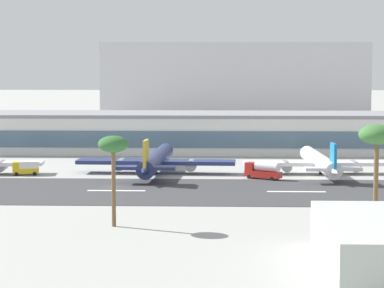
{
  "coord_description": "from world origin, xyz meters",
  "views": [
    {
      "loc": [
        22.9,
        -167.35,
        25.57
      ],
      "look_at": [
        15.62,
        33.34,
        6.07
      ],
      "focal_mm": 74.99,
      "sensor_mm": 36.0,
      "label": 1
    }
  ],
  "objects_px": {
    "distant_hotel_block": "(234,83)",
    "service_box_truck_0": "(26,168)",
    "airliner_blue_tail_gate_2": "(321,162)",
    "palm_tree_0": "(377,138)",
    "palm_tree_2": "(113,148)",
    "terminal_building": "(167,132)",
    "airliner_gold_tail_gate_1": "(155,161)",
    "service_fuel_truck_1": "(263,170)"
  },
  "relations": [
    {
      "from": "terminal_building",
      "to": "distant_hotel_block",
      "type": "xyz_separation_m",
      "value": [
        22.29,
        127.41,
        12.27
      ]
    },
    {
      "from": "terminal_building",
      "to": "airliner_blue_tail_gate_2",
      "type": "height_order",
      "value": "terminal_building"
    },
    {
      "from": "terminal_building",
      "to": "palm_tree_2",
      "type": "bearing_deg",
      "value": -90.44
    },
    {
      "from": "airliner_gold_tail_gate_1",
      "to": "service_box_truck_0",
      "type": "distance_m",
      "value": 30.65
    },
    {
      "from": "airliner_blue_tail_gate_2",
      "to": "service_box_truck_0",
      "type": "height_order",
      "value": "airliner_blue_tail_gate_2"
    },
    {
      "from": "service_box_truck_0",
      "to": "distant_hotel_block",
      "type": "bearing_deg",
      "value": -115.98
    },
    {
      "from": "airliner_blue_tail_gate_2",
      "to": "service_box_truck_0",
      "type": "bearing_deg",
      "value": 90.41
    },
    {
      "from": "airliner_gold_tail_gate_1",
      "to": "service_box_truck_0",
      "type": "bearing_deg",
      "value": 98.99
    },
    {
      "from": "terminal_building",
      "to": "distant_hotel_block",
      "type": "bearing_deg",
      "value": 80.08
    },
    {
      "from": "service_box_truck_0",
      "to": "airliner_blue_tail_gate_2",
      "type": "bearing_deg",
      "value": 173.28
    },
    {
      "from": "distant_hotel_block",
      "to": "airliner_gold_tail_gate_1",
      "type": "height_order",
      "value": "distant_hotel_block"
    },
    {
      "from": "terminal_building",
      "to": "palm_tree_0",
      "type": "height_order",
      "value": "palm_tree_0"
    },
    {
      "from": "service_fuel_truck_1",
      "to": "palm_tree_2",
      "type": "bearing_deg",
      "value": 97.21
    },
    {
      "from": "airliner_blue_tail_gate_2",
      "to": "palm_tree_2",
      "type": "relative_size",
      "value": 2.93
    },
    {
      "from": "distant_hotel_block",
      "to": "service_box_truck_0",
      "type": "relative_size",
      "value": 19.02
    },
    {
      "from": "terminal_building",
      "to": "airliner_blue_tail_gate_2",
      "type": "xyz_separation_m",
      "value": [
        39.93,
        -50.61,
        -2.99
      ]
    },
    {
      "from": "airliner_blue_tail_gate_2",
      "to": "palm_tree_0",
      "type": "bearing_deg",
      "value": 177.68
    },
    {
      "from": "service_box_truck_0",
      "to": "palm_tree_0",
      "type": "xyz_separation_m",
      "value": [
        70.36,
        -60.4,
        12.63
      ]
    },
    {
      "from": "airliner_gold_tail_gate_1",
      "to": "airliner_blue_tail_gate_2",
      "type": "distance_m",
      "value": 39.31
    },
    {
      "from": "distant_hotel_block",
      "to": "service_fuel_truck_1",
      "type": "height_order",
      "value": "distant_hotel_block"
    },
    {
      "from": "airliner_blue_tail_gate_2",
      "to": "service_fuel_truck_1",
      "type": "relative_size",
      "value": 5.01
    },
    {
      "from": "terminal_building",
      "to": "service_box_truck_0",
      "type": "height_order",
      "value": "terminal_building"
    },
    {
      "from": "terminal_building",
      "to": "airliner_gold_tail_gate_1",
      "type": "relative_size",
      "value": 3.39
    },
    {
      "from": "terminal_building",
      "to": "airliner_gold_tail_gate_1",
      "type": "distance_m",
      "value": 51.16
    },
    {
      "from": "terminal_building",
      "to": "service_fuel_truck_1",
      "type": "relative_size",
      "value": 18.4
    },
    {
      "from": "distant_hotel_block",
      "to": "palm_tree_0",
      "type": "relative_size",
      "value": 7.26
    },
    {
      "from": "distant_hotel_block",
      "to": "terminal_building",
      "type": "bearing_deg",
      "value": -99.92
    },
    {
      "from": "service_box_truck_0",
      "to": "palm_tree_0",
      "type": "height_order",
      "value": "palm_tree_0"
    },
    {
      "from": "airliner_blue_tail_gate_2",
      "to": "palm_tree_2",
      "type": "height_order",
      "value": "palm_tree_2"
    },
    {
      "from": "service_box_truck_0",
      "to": "palm_tree_2",
      "type": "height_order",
      "value": "palm_tree_2"
    },
    {
      "from": "airliner_blue_tail_gate_2",
      "to": "palm_tree_0",
      "type": "relative_size",
      "value": 2.58
    },
    {
      "from": "service_box_truck_0",
      "to": "service_fuel_truck_1",
      "type": "xyz_separation_m",
      "value": [
        55.63,
        -4.75,
        0.24
      ]
    },
    {
      "from": "palm_tree_0",
      "to": "airliner_blue_tail_gate_2",
      "type": "bearing_deg",
      "value": 90.57
    },
    {
      "from": "distant_hotel_block",
      "to": "palm_tree_2",
      "type": "bearing_deg",
      "value": -95.47
    },
    {
      "from": "service_box_truck_0",
      "to": "service_fuel_truck_1",
      "type": "bearing_deg",
      "value": 165.11
    },
    {
      "from": "terminal_building",
      "to": "airliner_gold_tail_gate_1",
      "type": "xyz_separation_m",
      "value": [
        0.62,
        -51.08,
        -2.75
      ]
    },
    {
      "from": "airliner_blue_tail_gate_2",
      "to": "service_fuel_truck_1",
      "type": "distance_m",
      "value": 16.61
    },
    {
      "from": "airliner_gold_tail_gate_1",
      "to": "palm_tree_2",
      "type": "bearing_deg",
      "value": -179.01
    },
    {
      "from": "service_box_truck_0",
      "to": "palm_tree_2",
      "type": "bearing_deg",
      "value": 105.8
    },
    {
      "from": "service_box_truck_0",
      "to": "airliner_gold_tail_gate_1",
      "type": "bearing_deg",
      "value": 176.63
    },
    {
      "from": "distant_hotel_block",
      "to": "palm_tree_0",
      "type": "bearing_deg",
      "value": -85.69
    },
    {
      "from": "service_fuel_truck_1",
      "to": "distant_hotel_block",
      "type": "bearing_deg",
      "value": -55.81
    }
  ]
}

